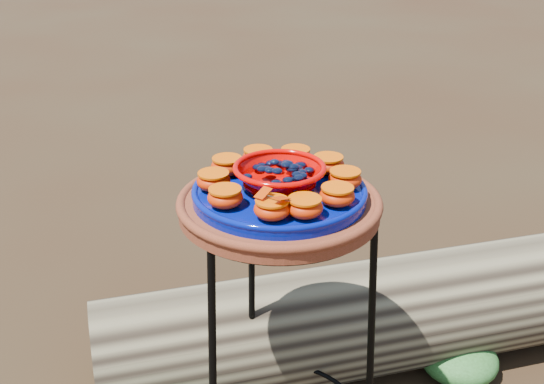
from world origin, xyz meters
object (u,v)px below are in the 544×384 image
object	(u,v)px
cobalt_plate	(279,194)
red_bowl	(279,178)
terracotta_saucer	(279,207)
driftwood_log	(405,311)
plant_stand	(279,351)

from	to	relation	value
cobalt_plate	red_bowl	size ratio (longest dim) A/B	2.00
terracotta_saucer	red_bowl	bearing A→B (deg)	0.00
terracotta_saucer	red_bowl	world-z (taller)	red_bowl
cobalt_plate	driftwood_log	xyz separation A→B (m)	(0.49, 0.28, -0.58)
terracotta_saucer	driftwood_log	distance (m)	0.79
terracotta_saucer	driftwood_log	bearing A→B (deg)	29.28
cobalt_plate	terracotta_saucer	bearing A→B (deg)	0.00
plant_stand	driftwood_log	size ratio (longest dim) A/B	0.39
terracotta_saucer	red_bowl	xyz separation A→B (m)	(0.00, 0.00, 0.06)
cobalt_plate	red_bowl	distance (m)	0.04
driftwood_log	plant_stand	bearing A→B (deg)	-150.72
terracotta_saucer	cobalt_plate	size ratio (longest dim) A/B	1.17
driftwood_log	red_bowl	bearing A→B (deg)	-150.72
red_bowl	terracotta_saucer	bearing A→B (deg)	0.00
plant_stand	terracotta_saucer	bearing A→B (deg)	0.00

